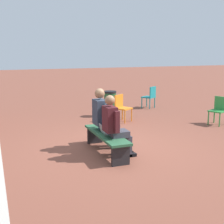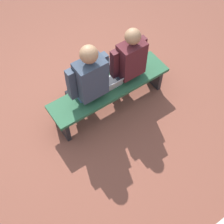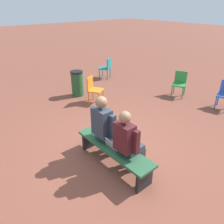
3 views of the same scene
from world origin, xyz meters
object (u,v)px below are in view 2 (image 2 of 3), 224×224
bench (110,91)px  person_adult (87,79)px  laptop (110,85)px  person_student (126,61)px

bench → person_adult: bearing=-13.0°
bench → laptop: (-0.00, 0.01, 0.15)m
person_student → person_adult: 0.63m
bench → laptop: 0.15m
bench → person_adult: size_ratio=1.29×
person_adult → laptop: person_adult is taller
bench → laptop: bearing=111.6°
person_adult → bench: bearing=167.0°
person_student → laptop: person_student is taller
person_student → person_adult: (0.63, -0.00, 0.03)m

